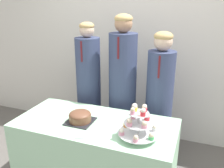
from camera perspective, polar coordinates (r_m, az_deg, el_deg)
The scene contains 8 objects.
wall_back at distance 3.12m, azimuth 5.40°, elevation 11.37°, with size 9.00×0.06×2.70m.
table at distance 2.37m, azimuth -3.90°, elevation -16.93°, with size 1.46×0.69×0.73m.
round_cake at distance 2.18m, azimuth -7.70°, elevation -7.76°, with size 0.23×0.23×0.11m.
cake_knife at distance 1.96m, azimuth -6.69°, elevation -12.72°, with size 0.22×0.12×0.01m.
cupcake_stand at distance 1.90m, azimuth 6.40°, elevation -9.45°, with size 0.32×0.32×0.28m.
student_0 at distance 2.82m, azimuth -5.57°, elevation -2.21°, with size 0.28×0.29×1.56m.
student_1 at distance 2.65m, azimuth 2.52°, elevation -2.44°, with size 0.30×0.31×1.66m.
student_2 at distance 2.59m, azimuth 11.19°, elevation -5.02°, with size 0.28×0.29×1.50m.
Camera 1 is at (0.83, -1.40, 1.75)m, focal length 38.00 mm.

